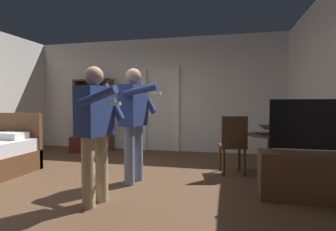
{
  "coord_description": "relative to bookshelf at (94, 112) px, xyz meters",
  "views": [
    {
      "loc": [
        1.83,
        -3.41,
        1.2
      ],
      "look_at": [
        1.0,
        0.22,
        1.02
      ],
      "focal_mm": 27.62,
      "sensor_mm": 36.0,
      "label": 1
    }
  ],
  "objects": [
    {
      "name": "person_striped_shirt",
      "position": [
        2.04,
        -2.51,
        0.02
      ],
      "size": [
        0.69,
        0.7,
        1.72
      ],
      "color": "slate",
      "rests_on": "ground_plane"
    },
    {
      "name": "wall_back",
      "position": [
        1.56,
        0.22,
        0.43
      ],
      "size": [
        6.59,
        0.12,
        2.82
      ],
      "primitive_type": "cube",
      "color": "silver",
      "rests_on": "ground_plane"
    },
    {
      "name": "ground_plane",
      "position": [
        1.56,
        -2.75,
        -0.98
      ],
      "size": [
        6.99,
        6.99,
        0.0
      ],
      "primitive_type": "plane",
      "color": "brown"
    },
    {
      "name": "person_blue_shirt",
      "position": [
        1.89,
        -3.41,
        -0.05
      ],
      "size": [
        0.66,
        0.68,
        1.63
      ],
      "color": "tan",
      "rests_on": "ground_plane"
    },
    {
      "name": "bookshelf",
      "position": [
        0.0,
        0.0,
        0.0
      ],
      "size": [
        1.01,
        0.32,
        1.81
      ],
      "color": "brown",
      "rests_on": "ground_plane"
    },
    {
      "name": "doorway_frame",
      "position": [
        1.77,
        0.14,
        0.24
      ],
      "size": [
        0.93,
        0.08,
        2.13
      ],
      "color": "white",
      "rests_on": "ground_plane"
    },
    {
      "name": "laptop",
      "position": [
        4.06,
        -1.78,
        -0.23
      ],
      "size": [
        0.4,
        0.4,
        0.15
      ],
      "color": "black",
      "rests_on": "side_table"
    },
    {
      "name": "bottle_on_table",
      "position": [
        4.22,
        -1.82,
        -0.16
      ],
      "size": [
        0.06,
        0.06,
        0.29
      ],
      "color": "#304624",
      "rests_on": "side_table"
    },
    {
      "name": "side_table",
      "position": [
        4.08,
        -1.74,
        -0.5
      ],
      "size": [
        0.7,
        0.7,
        0.7
      ],
      "color": "#4C331E",
      "rests_on": "ground_plane"
    },
    {
      "name": "suitcase_dark",
      "position": [
        -0.06,
        -0.51,
        -0.79
      ],
      "size": [
        0.56,
        0.42,
        0.38
      ],
      "primitive_type": "cube",
      "rotation": [
        0.0,
        0.0,
        0.16
      ],
      "color": "#4C1919",
      "rests_on": "ground_plane"
    },
    {
      "name": "tv_flatscreen",
      "position": [
        4.44,
        -2.71,
        -0.62
      ],
      "size": [
        1.27,
        0.4,
        1.25
      ],
      "color": "brown",
      "rests_on": "ground_plane"
    },
    {
      "name": "wooden_chair",
      "position": [
        3.5,
        -1.73,
        -0.44
      ],
      "size": [
        0.5,
        0.5,
        0.99
      ],
      "color": "#4C331E",
      "rests_on": "ground_plane"
    }
  ]
}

